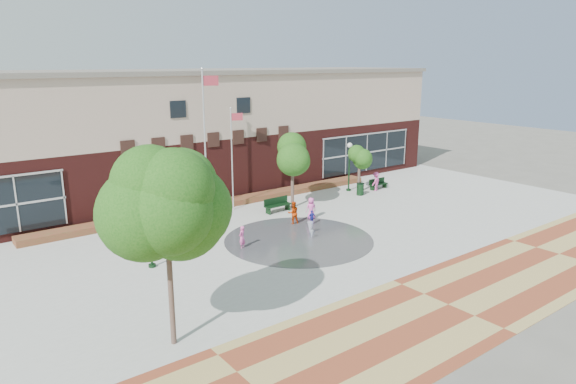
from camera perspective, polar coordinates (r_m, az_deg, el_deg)
ground at (r=26.98m, az=5.19°, el=-7.04°), size 120.00×120.00×0.00m
plaza_concrete at (r=29.86m, az=0.00°, el=-4.83°), size 46.00×18.00×0.01m
paver_band at (r=22.77m, az=17.38°, el=-11.86°), size 46.00×6.00×0.01m
splash_pad at (r=29.11m, az=1.20°, el=-5.35°), size 8.40×8.40×0.01m
library_building at (r=40.11m, az=-11.81°, el=6.63°), size 44.40×10.40×9.20m
flower_bed at (r=35.92m, az=-7.36°, el=-1.63°), size 26.00×1.20×0.40m
flagpole_left at (r=33.59m, az=-9.17°, el=6.37°), size 1.07×0.40×9.44m
flagpole_right at (r=34.23m, az=-6.19°, el=4.26°), size 0.80×0.37×6.92m
lamp_left at (r=25.49m, az=-15.17°, el=-3.19°), size 0.40×0.40×3.78m
lamp_right at (r=39.72m, az=6.83°, el=3.41°), size 0.40×0.40×3.79m
bench_left at (r=29.88m, az=-15.41°, el=-4.82°), size 1.68×1.06×0.82m
bench_mid at (r=34.28m, az=-1.15°, el=-1.75°), size 1.95×0.58×0.98m
bench_right at (r=41.07m, az=9.99°, el=0.68°), size 1.68×0.51×0.84m
trash_can at (r=38.93m, az=8.03°, el=0.32°), size 0.57×0.57×0.94m
tree_big_left at (r=17.57m, az=-13.44°, el=-1.52°), size 4.48×4.48×7.16m
tree_mid at (r=34.56m, az=0.50°, el=4.40°), size 3.13×3.13×5.29m
tree_small_right at (r=39.29m, az=7.97°, el=4.04°), size 2.31×2.31×3.95m
water_jet_a at (r=30.12m, az=2.47°, el=-4.68°), size 0.36×0.36×0.69m
water_jet_b at (r=29.32m, az=2.64°, el=-5.22°), size 0.21×0.21×0.48m
child_splash at (r=27.75m, az=-5.14°, el=-5.03°), size 0.55×0.49×1.26m
adult_red at (r=31.68m, az=0.59°, el=-2.33°), size 0.84×0.74×1.45m
adult_pink at (r=32.69m, az=2.58°, el=-1.84°), size 0.77×0.59×1.42m
child_blue at (r=31.64m, az=2.67°, el=-2.85°), size 0.57×0.31×0.93m
person_bench at (r=40.39m, az=9.73°, el=1.15°), size 1.08×0.81×1.49m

